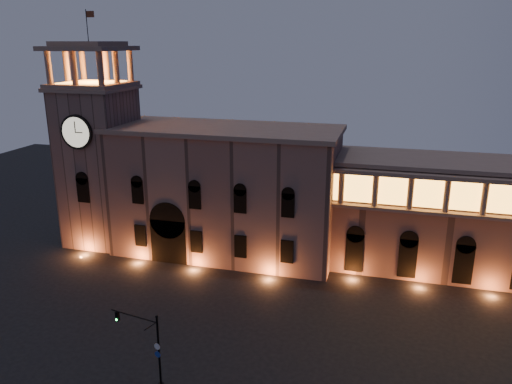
# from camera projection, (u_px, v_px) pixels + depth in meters

# --- Properties ---
(ground) EXTENTS (160.00, 160.00, 0.00)m
(ground) POSITION_uv_depth(u_px,v_px,m) (175.00, 337.00, 49.90)
(ground) COLOR black
(ground) RESTS_ON ground
(government_building) EXTENTS (30.80, 12.80, 17.60)m
(government_building) POSITION_uv_depth(u_px,v_px,m) (225.00, 191.00, 68.13)
(government_building) COLOR #7C5B51
(government_building) RESTS_ON ground
(clock_tower) EXTENTS (9.80, 9.80, 32.40)m
(clock_tower) POSITION_uv_depth(u_px,v_px,m) (99.00, 158.00, 70.86)
(clock_tower) COLOR #7C5B51
(clock_tower) RESTS_ON ground
(colonnade_wing) EXTENTS (40.60, 11.50, 14.50)m
(colonnade_wing) POSITION_uv_depth(u_px,v_px,m) (491.00, 219.00, 61.71)
(colonnade_wing) COLOR brown
(colonnade_wing) RESTS_ON ground
(traffic_light) EXTENTS (4.98, 1.19, 6.92)m
(traffic_light) POSITION_uv_depth(u_px,v_px,m) (151.00, 347.00, 42.07)
(traffic_light) COLOR black
(traffic_light) RESTS_ON ground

